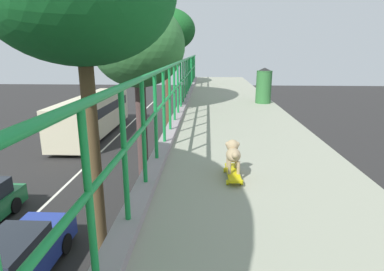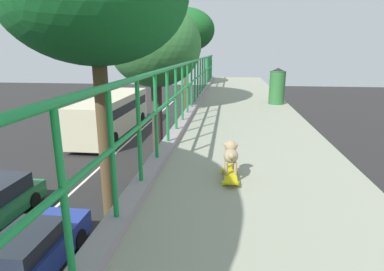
{
  "view_description": "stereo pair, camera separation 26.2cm",
  "coord_description": "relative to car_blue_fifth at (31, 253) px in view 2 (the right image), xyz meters",
  "views": [
    {
      "loc": [
        0.38,
        -0.4,
        6.47
      ],
      "look_at": [
        0.19,
        3.42,
        5.43
      ],
      "focal_mm": 29.66,
      "sensor_mm": 36.0,
      "label": 1
    },
    {
      "loc": [
        0.64,
        -0.38,
        6.47
      ],
      "look_at": [
        0.19,
        3.42,
        5.43
      ],
      "focal_mm": 29.66,
      "sensor_mm": 36.0,
      "label": 2
    }
  ],
  "objects": [
    {
      "name": "small_dog",
      "position": [
        5.71,
        -4.07,
        4.66
      ],
      "size": [
        0.17,
        0.39,
        0.33
      ],
      "color": "tan",
      "rests_on": "toy_skateboard"
    },
    {
      "name": "car_blue_fifth",
      "position": [
        0.0,
        0.0,
        0.0
      ],
      "size": [
        1.82,
        4.49,
        1.44
      ],
      "color": "navy",
      "rests_on": "ground"
    },
    {
      "name": "roadside_tree_far",
      "position": [
        2.54,
        5.96,
        5.88
      ],
      "size": [
        3.86,
        3.86,
        8.38
      ],
      "color": "#483431",
      "rests_on": "ground"
    },
    {
      "name": "toy_skateboard",
      "position": [
        5.71,
        -4.14,
        4.44
      ],
      "size": [
        0.19,
        0.56,
        0.08
      ],
      "color": "gold",
      "rests_on": "overpass_deck"
    },
    {
      "name": "city_bus",
      "position": [
        -3.37,
        16.12,
        1.03
      ],
      "size": [
        2.64,
        11.49,
        2.99
      ],
      "color": "beige",
      "rests_on": "ground"
    },
    {
      "name": "roadside_tree_farthest",
      "position": [
        2.33,
        17.17,
        7.14
      ],
      "size": [
        4.27,
        4.27,
        9.49
      ],
      "color": "brown",
      "rests_on": "ground"
    },
    {
      "name": "litter_bin",
      "position": [
        6.94,
        1.2,
        4.86
      ],
      "size": [
        0.42,
        0.42,
        0.95
      ],
      "color": "#2E6B33",
      "rests_on": "overpass_deck"
    }
  ]
}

